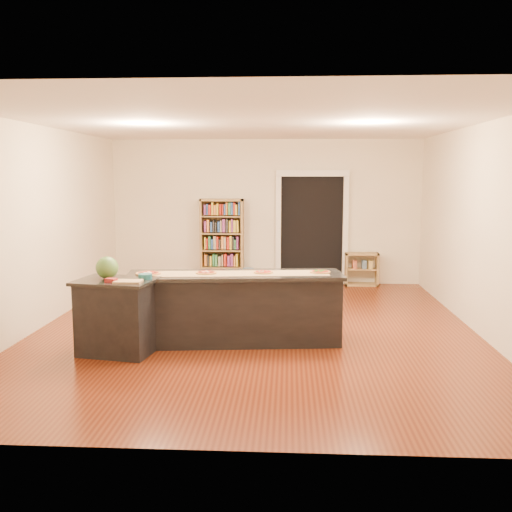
# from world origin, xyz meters

# --- Properties ---
(room) EXTENTS (6.00, 7.00, 2.80)m
(room) POSITION_xyz_m (0.00, 0.00, 1.40)
(room) COLOR beige
(room) RESTS_ON ground
(doorway) EXTENTS (1.40, 0.09, 2.21)m
(doorway) POSITION_xyz_m (0.90, 3.46, 1.20)
(doorway) COLOR black
(doorway) RESTS_ON room
(kitchen_island) EXTENTS (2.70, 0.73, 0.89)m
(kitchen_island) POSITION_xyz_m (-0.22, -0.61, 0.45)
(kitchen_island) COLOR black
(kitchen_island) RESTS_ON ground
(side_counter) EXTENTS (0.90, 0.66, 0.90)m
(side_counter) POSITION_xyz_m (-1.58, -1.13, 0.45)
(side_counter) COLOR black
(side_counter) RESTS_ON ground
(bookshelf) EXTENTS (0.83, 0.30, 1.66)m
(bookshelf) POSITION_xyz_m (-0.84, 3.30, 0.83)
(bookshelf) COLOR #997C4A
(bookshelf) RESTS_ON ground
(low_shelf) EXTENTS (0.64, 0.27, 0.64)m
(low_shelf) POSITION_xyz_m (1.86, 3.31, 0.32)
(low_shelf) COLOR #997C4A
(low_shelf) RESTS_ON ground
(waste_bin) EXTENTS (0.23, 0.23, 0.33)m
(waste_bin) POSITION_xyz_m (-0.33, 3.21, 0.16)
(waste_bin) COLOR #5586BF
(waste_bin) RESTS_ON ground
(kraft_paper) EXTENTS (2.38, 0.66, 0.00)m
(kraft_paper) POSITION_xyz_m (-0.22, -0.62, 0.89)
(kraft_paper) COLOR #99754E
(kraft_paper) RESTS_ON kitchen_island
(watermelon) EXTENTS (0.27, 0.27, 0.27)m
(watermelon) POSITION_xyz_m (-1.70, -1.08, 1.03)
(watermelon) COLOR #144214
(watermelon) RESTS_ON side_counter
(cutting_board) EXTENTS (0.32, 0.21, 0.02)m
(cutting_board) POSITION_xyz_m (-1.39, -1.30, 0.91)
(cutting_board) COLOR tan
(cutting_board) RESTS_ON side_counter
(package_red) EXTENTS (0.14, 0.12, 0.04)m
(package_red) POSITION_xyz_m (-1.58, -1.30, 0.92)
(package_red) COLOR maroon
(package_red) RESTS_ON side_counter
(package_teal) EXTENTS (0.16, 0.16, 0.06)m
(package_teal) POSITION_xyz_m (-1.24, -1.07, 0.93)
(package_teal) COLOR #195966
(package_teal) RESTS_ON side_counter
(pizza_a) EXTENTS (0.30, 0.30, 0.02)m
(pizza_a) POSITION_xyz_m (-1.29, -0.73, 0.90)
(pizza_a) COLOR #B37844
(pizza_a) RESTS_ON kitchen_island
(pizza_b) EXTENTS (0.28, 0.28, 0.02)m
(pizza_b) POSITION_xyz_m (-0.58, -0.63, 0.90)
(pizza_b) COLOR #B37844
(pizza_b) RESTS_ON kitchen_island
(pizza_c) EXTENTS (0.25, 0.25, 0.02)m
(pizza_c) POSITION_xyz_m (0.14, -0.57, 0.90)
(pizza_c) COLOR #B37844
(pizza_c) RESTS_ON kitchen_island
(pizza_d) EXTENTS (0.27, 0.27, 0.02)m
(pizza_d) POSITION_xyz_m (0.85, -0.50, 0.90)
(pizza_d) COLOR #B37844
(pizza_d) RESTS_ON kitchen_island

